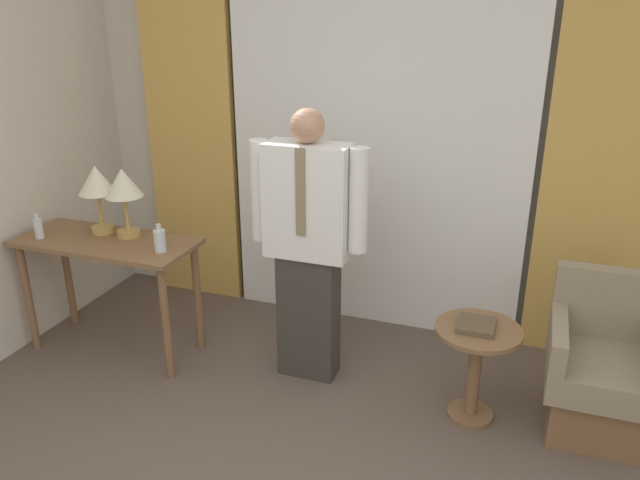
{
  "coord_description": "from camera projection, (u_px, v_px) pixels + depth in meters",
  "views": [
    {
      "loc": [
        1.01,
        -1.33,
        2.22
      ],
      "look_at": [
        -0.05,
        1.69,
        0.97
      ],
      "focal_mm": 35.0,
      "sensor_mm": 36.0,
      "label": 1
    }
  ],
  "objects": [
    {
      "name": "wall_back",
      "position": [
        381.0,
        133.0,
        4.24
      ],
      "size": [
        10.0,
        0.06,
        2.7
      ],
      "color": "beige",
      "rests_on": "ground_plane"
    },
    {
      "name": "curtain_sheer_center",
      "position": [
        376.0,
        146.0,
        4.15
      ],
      "size": [
        2.04,
        0.06,
        2.58
      ],
      "color": "white",
      "rests_on": "ground_plane"
    },
    {
      "name": "curtain_drape_left",
      "position": [
        191.0,
        132.0,
        4.58
      ],
      "size": [
        0.69,
        0.06,
        2.58
      ],
      "color": "gold",
      "rests_on": "ground_plane"
    },
    {
      "name": "curtain_drape_right",
      "position": [
        604.0,
        164.0,
        3.71
      ],
      "size": [
        0.69,
        0.06,
        2.58
      ],
      "color": "gold",
      "rests_on": "ground_plane"
    },
    {
      "name": "desk",
      "position": [
        108.0,
        259.0,
        3.99
      ],
      "size": [
        1.17,
        0.5,
        0.78
      ],
      "color": "brown",
      "rests_on": "ground_plane"
    },
    {
      "name": "table_lamp_left",
      "position": [
        97.0,
        184.0,
        3.95
      ],
      "size": [
        0.24,
        0.24,
        0.45
      ],
      "color": "tan",
      "rests_on": "desk"
    },
    {
      "name": "table_lamp_right",
      "position": [
        123.0,
        187.0,
        3.89
      ],
      "size": [
        0.24,
        0.24,
        0.45
      ],
      "color": "tan",
      "rests_on": "desk"
    },
    {
      "name": "bottle_near_edge",
      "position": [
        38.0,
        228.0,
        3.95
      ],
      "size": [
        0.06,
        0.06,
        0.16
      ],
      "color": "silver",
      "rests_on": "desk"
    },
    {
      "name": "bottle_by_lamp",
      "position": [
        160.0,
        240.0,
        3.74
      ],
      "size": [
        0.07,
        0.07,
        0.17
      ],
      "color": "silver",
      "rests_on": "desk"
    },
    {
      "name": "person",
      "position": [
        308.0,
        240.0,
        3.63
      ],
      "size": [
        0.71,
        0.23,
        1.66
      ],
      "color": "#38332D",
      "rests_on": "ground_plane"
    },
    {
      "name": "armchair",
      "position": [
        601.0,
        374.0,
        3.34
      ],
      "size": [
        0.57,
        0.6,
        0.85
      ],
      "color": "brown",
      "rests_on": "ground_plane"
    },
    {
      "name": "side_table",
      "position": [
        476.0,
        358.0,
        3.4
      ],
      "size": [
        0.47,
        0.47,
        0.56
      ],
      "color": "brown",
      "rests_on": "ground_plane"
    },
    {
      "name": "book",
      "position": [
        476.0,
        325.0,
        3.34
      ],
      "size": [
        0.19,
        0.21,
        0.03
      ],
      "color": "brown",
      "rests_on": "side_table"
    }
  ]
}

